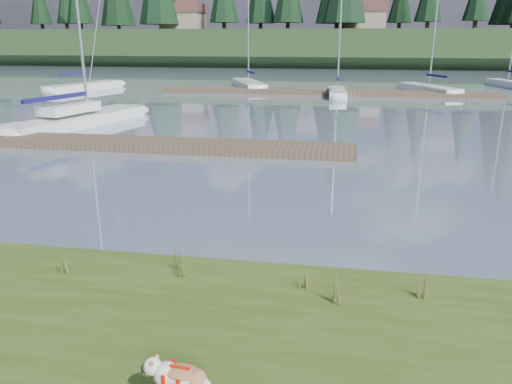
# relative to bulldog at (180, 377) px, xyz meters

# --- Properties ---
(ground) EXTENTS (200.00, 200.00, 0.00)m
(ground) POSITION_rel_bulldog_xyz_m (-1.73, 35.27, -0.65)
(ground) COLOR gray
(ground) RESTS_ON ground
(ridge) EXTENTS (200.00, 20.00, 5.00)m
(ridge) POSITION_rel_bulldog_xyz_m (-1.73, 78.27, 1.85)
(ridge) COLOR black
(ridge) RESTS_ON ground
(bulldog) EXTENTS (0.81, 0.39, 0.48)m
(bulldog) POSITION_rel_bulldog_xyz_m (0.00, 0.00, 0.00)
(bulldog) COLOR silver
(bulldog) RESTS_ON bank
(sailboat_main) EXTENTS (4.42, 9.62, 13.56)m
(sailboat_main) POSITION_rel_bulldog_xyz_m (-11.31, 19.32, -0.23)
(sailboat_main) COLOR silver
(sailboat_main) RESTS_ON ground
(dock_near) EXTENTS (16.00, 2.00, 0.30)m
(dock_near) POSITION_rel_bulldog_xyz_m (-5.73, 14.27, -0.50)
(dock_near) COLOR #4C3D2C
(dock_near) RESTS_ON ground
(dock_far) EXTENTS (26.00, 2.20, 0.30)m
(dock_far) POSITION_rel_bulldog_xyz_m (0.27, 35.27, -0.50)
(dock_far) COLOR #4C3D2C
(dock_far) RESTS_ON ground
(sailboat_bg_0) EXTENTS (4.29, 8.38, 12.01)m
(sailboat_bg_0) POSITION_rel_bulldog_xyz_m (-19.58, 35.69, -0.33)
(sailboat_bg_0) COLOR silver
(sailboat_bg_0) RESTS_ON ground
(sailboat_bg_1) EXTENTS (4.72, 8.28, 12.34)m
(sailboat_bg_1) POSITION_rel_bulldog_xyz_m (-6.84, 39.93, -0.33)
(sailboat_bg_1) COLOR silver
(sailboat_bg_1) RESTS_ON ground
(sailboat_bg_2) EXTENTS (1.49, 6.13, 9.34)m
(sailboat_bg_2) POSITION_rel_bulldog_xyz_m (1.21, 33.99, -0.32)
(sailboat_bg_2) COLOR silver
(sailboat_bg_2) RESTS_ON ground
(sailboat_bg_3) EXTENTS (4.62, 7.55, 11.27)m
(sailboat_bg_3) POSITION_rel_bulldog_xyz_m (8.12, 38.28, -0.33)
(sailboat_bg_3) COLOR silver
(sailboat_bg_3) RESTS_ON ground
(sailboat_bg_4) EXTENTS (2.56, 6.55, 9.66)m
(sailboat_bg_4) POSITION_rel_bulldog_xyz_m (15.87, 44.08, -0.32)
(sailboat_bg_4) COLOR silver
(sailboat_bg_4) RESTS_ON ground
(weed_0) EXTENTS (0.17, 0.14, 0.72)m
(weed_0) POSITION_rel_bulldog_xyz_m (-1.06, 3.17, 0.00)
(weed_0) COLOR #475B23
(weed_0) RESTS_ON bank
(weed_1) EXTENTS (0.17, 0.14, 0.45)m
(weed_1) POSITION_rel_bulldog_xyz_m (-0.92, 2.98, -0.11)
(weed_1) COLOR #475B23
(weed_1) RESTS_ON bank
(weed_2) EXTENTS (0.17, 0.14, 0.69)m
(weed_2) POSITION_rel_bulldog_xyz_m (1.75, 2.55, -0.01)
(weed_2) COLOR #475B23
(weed_2) RESTS_ON bank
(weed_3) EXTENTS (0.17, 0.14, 0.52)m
(weed_3) POSITION_rel_bulldog_xyz_m (-3.04, 2.74, -0.08)
(weed_3) COLOR #475B23
(weed_3) RESTS_ON bank
(weed_4) EXTENTS (0.17, 0.14, 0.43)m
(weed_4) POSITION_rel_bulldog_xyz_m (1.20, 2.91, -0.12)
(weed_4) COLOR #475B23
(weed_4) RESTS_ON bank
(weed_5) EXTENTS (0.17, 0.14, 0.67)m
(weed_5) POSITION_rel_bulldog_xyz_m (3.06, 2.90, -0.02)
(weed_5) COLOR #475B23
(weed_5) RESTS_ON bank
(mud_lip) EXTENTS (60.00, 0.50, 0.14)m
(mud_lip) POSITION_rel_bulldog_xyz_m (-1.73, 3.67, -0.58)
(mud_lip) COLOR #33281C
(mud_lip) RESTS_ON ground
(house_0) EXTENTS (6.30, 5.30, 4.65)m
(house_0) POSITION_rel_bulldog_xyz_m (-23.73, 75.27, 6.66)
(house_0) COLOR gray
(house_0) RESTS_ON ridge
(house_1) EXTENTS (6.30, 5.30, 4.65)m
(house_1) POSITION_rel_bulldog_xyz_m (4.27, 76.27, 6.66)
(house_1) COLOR gray
(house_1) RESTS_ON ridge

